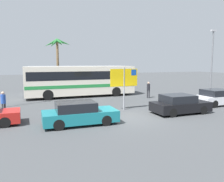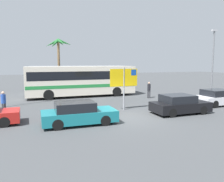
{
  "view_description": "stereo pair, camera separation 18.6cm",
  "coord_description": "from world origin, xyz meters",
  "views": [
    {
      "loc": [
        -6.1,
        -12.82,
        3.53
      ],
      "look_at": [
        0.19,
        3.72,
        1.3
      ],
      "focal_mm": 35.79,
      "sensor_mm": 36.0,
      "label": 1
    },
    {
      "loc": [
        -5.93,
        -12.88,
        3.53
      ],
      "look_at": [
        0.19,
        3.72,
        1.3
      ],
      "focal_mm": 35.79,
      "sensor_mm": 36.0,
      "label": 2
    }
  ],
  "objects": [
    {
      "name": "pedestrian_near_sign",
      "position": [
        -7.7,
        3.86,
        0.94
      ],
      "size": [
        0.32,
        0.32,
        1.6
      ],
      "rotation": [
        0.0,
        0.0,
        5.31
      ],
      "color": "#4C4C51",
      "rests_on": "ground"
    },
    {
      "name": "car_white",
      "position": [
        8.87,
        1.41,
        0.64
      ],
      "size": [
        4.14,
        1.96,
        1.32
      ],
      "rotation": [
        0.0,
        0.0,
        0.02
      ],
      "color": "silver",
      "rests_on": "ground"
    },
    {
      "name": "ferry_sign",
      "position": [
        0.69,
        2.38,
        2.33
      ],
      "size": [
        2.2,
        0.13,
        3.2
      ],
      "rotation": [
        0.0,
        0.0,
        0.03
      ],
      "color": "gray",
      "rests_on": "ground"
    },
    {
      "name": "car_teal",
      "position": [
        -3.4,
        -0.38,
        0.64
      ],
      "size": [
        4.27,
        1.88,
        1.32
      ],
      "rotation": [
        0.0,
        0.0,
        -0.02
      ],
      "color": "#19757F",
      "rests_on": "ground"
    },
    {
      "name": "bus_rear_coach",
      "position": [
        -0.39,
        13.79,
        1.78
      ],
      "size": [
        11.26,
        2.46,
        3.17
      ],
      "color": "silver",
      "rests_on": "ground"
    },
    {
      "name": "pedestrian_crossing_lot",
      "position": [
        5.28,
        6.76,
        0.96
      ],
      "size": [
        0.32,
        0.32,
        1.63
      ],
      "rotation": [
        0.0,
        0.0,
        0.83
      ],
      "color": "#2D2D33",
      "rests_on": "ground"
    },
    {
      "name": "ground",
      "position": [
        0.0,
        0.0,
        0.0
      ],
      "size": [
        120.0,
        120.0,
        0.0
      ],
      "primitive_type": "plane",
      "color": "#424447"
    },
    {
      "name": "palm_tree_seaside",
      "position": [
        -2.3,
        17.19,
        5.39
      ],
      "size": [
        3.4,
        3.34,
        6.66
      ],
      "color": "brown",
      "rests_on": "ground"
    },
    {
      "name": "lamp_post_right_side",
      "position": [
        10.44,
        3.84,
        3.64
      ],
      "size": [
        0.56,
        0.2,
        6.63
      ],
      "color": "slate",
      "rests_on": "ground"
    },
    {
      "name": "car_black",
      "position": [
        3.86,
        -0.06,
        0.64
      ],
      "size": [
        4.04,
        1.91,
        1.32
      ],
      "rotation": [
        0.0,
        0.0,
        -0.01
      ],
      "color": "black",
      "rests_on": "ground"
    },
    {
      "name": "bus_front_coach",
      "position": [
        -0.84,
        10.09,
        1.78
      ],
      "size": [
        11.26,
        2.46,
        3.17
      ],
      "color": "silver",
      "rests_on": "ground"
    }
  ]
}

